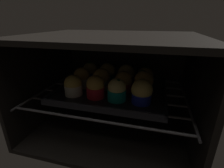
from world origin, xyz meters
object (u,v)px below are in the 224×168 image
object	(u,v)px
muffin_row0_col2	(117,90)
muffin_row1_col2	(124,82)
muffin_row2_col2	(126,75)
muffin_row0_col1	(96,87)
muffin_row2_col1	(107,73)
baking_tray	(112,91)
muffin_row2_col3	(145,77)
muffin_row0_col3	(142,92)
muffin_row1_col0	(82,78)
muffin_row0_col0	(73,86)
muffin_row1_col3	(144,83)
muffin_row1_col1	(101,79)
muffin_row2_col0	(90,72)

from	to	relation	value
muffin_row0_col2	muffin_row1_col2	world-z (taller)	same
muffin_row0_col2	muffin_row2_col2	xyz separation A→B (cm)	(0.16, 15.85, 0.24)
muffin_row0_col1	muffin_row1_col2	xyz separation A→B (cm)	(8.11, 7.79, -0.11)
muffin_row1_col2	muffin_row2_col1	xyz separation A→B (cm)	(-8.63, 7.88, 0.37)
baking_tray	muffin_row2_col3	size ratio (longest dim) A/B	5.13
baking_tray	muffin_row0_col3	world-z (taller)	muffin_row0_col3
muffin_row1_col2	muffin_row0_col2	bearing A→B (deg)	-93.91
muffin_row1_col0	muffin_row1_col2	world-z (taller)	muffin_row1_col0
muffin_row1_col0	muffin_row0_col0	bearing A→B (deg)	-87.88
muffin_row0_col0	muffin_row1_col0	world-z (taller)	muffin_row1_col0
baking_tray	muffin_row0_col2	bearing A→B (deg)	-64.39
muffin_row0_col2	muffin_row1_col3	bearing A→B (deg)	44.73
muffin_row2_col3	muffin_row0_col1	bearing A→B (deg)	-134.91
muffin_row0_col2	muffin_row1_col3	size ratio (longest dim) A/B	0.89
baking_tray	muffin_row1_col1	world-z (taller)	muffin_row1_col1
muffin_row1_col3	muffin_row2_col3	xyz separation A→B (cm)	(-0.01, 7.98, -0.49)
baking_tray	muffin_row0_col1	xyz separation A→B (cm)	(-3.70, -7.75, 4.11)
baking_tray	muffin_row2_col1	world-z (taller)	muffin_row2_col1
muffin_row0_col2	muffin_row1_col0	distance (cm)	17.99
muffin_row0_col0	muffin_row2_col1	distance (cm)	17.63
muffin_row0_col1	muffin_row1_col2	bearing A→B (deg)	43.83
muffin_row2_col1	baking_tray	bearing A→B (deg)	-61.97
muffin_row0_col1	muffin_row2_col2	world-z (taller)	muffin_row2_col2
muffin_row0_col3	muffin_row2_col1	size ratio (longest dim) A/B	0.98
muffin_row0_col0	muffin_row0_col2	distance (cm)	15.85
muffin_row0_col1	muffin_row2_col0	distance (cm)	17.90
muffin_row0_col0	muffin_row2_col1	size ratio (longest dim) A/B	0.89
muffin_row1_col2	muffin_row2_col1	world-z (taller)	muffin_row2_col1
muffin_row0_col1	muffin_row1_col1	bearing A→B (deg)	94.09
muffin_row0_col3	muffin_row0_col0	bearing A→B (deg)	179.98
muffin_row2_col3	muffin_row2_col2	bearing A→B (deg)	179.55
muffin_row0_col3	muffin_row1_col0	bearing A→B (deg)	162.10
baking_tray	muffin_row1_col3	bearing A→B (deg)	-1.18
muffin_row1_col2	muffin_row1_col1	bearing A→B (deg)	179.28
muffin_row0_col2	muffin_row2_col1	bearing A→B (deg)	116.82
muffin_row0_col3	muffin_row1_col2	world-z (taller)	muffin_row0_col3
muffin_row0_col2	muffin_row2_col2	bearing A→B (deg)	89.43
muffin_row1_col3	muffin_row2_col0	world-z (taller)	muffin_row1_col3
muffin_row1_col2	muffin_row0_col0	bearing A→B (deg)	-154.19
muffin_row1_col3	muffin_row0_col0	bearing A→B (deg)	-162.13
baking_tray	muffin_row2_col0	bearing A→B (deg)	146.39
muffin_row2_col2	muffin_row2_col1	bearing A→B (deg)	179.18
muffin_row1_col0	muffin_row2_col3	xyz separation A→B (cm)	(24.01, 7.83, -0.09)
muffin_row2_col2	muffin_row0_col2	bearing A→B (deg)	-90.57
muffin_row1_col1	muffin_row2_col1	bearing A→B (deg)	89.61
muffin_row1_col2	muffin_row2_col0	xyz separation A→B (cm)	(-16.52, 8.01, 0.24)
muffin_row0_col1	muffin_row2_col0	size ratio (longest dim) A/B	0.94
muffin_row0_col1	muffin_row1_col0	bearing A→B (deg)	138.27
muffin_row2_col0	muffin_row2_col1	bearing A→B (deg)	-0.99
muffin_row0_col1	muffin_row2_col3	xyz separation A→B (cm)	(15.44, 15.49, -0.02)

